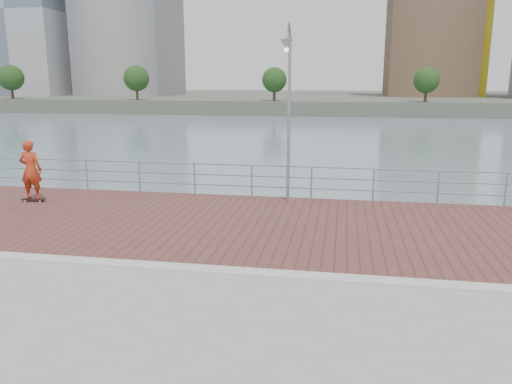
# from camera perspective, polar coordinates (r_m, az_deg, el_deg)

# --- Properties ---
(water) EXTENTS (400.00, 400.00, 0.00)m
(water) POSITION_cam_1_polar(r_m,az_deg,el_deg) (11.48, -1.82, -18.54)
(water) COLOR slate
(water) RESTS_ON ground
(brick_lane) EXTENTS (40.00, 6.80, 0.02)m
(brick_lane) POSITION_cam_1_polar(r_m,az_deg,el_deg) (13.93, 1.14, -3.76)
(brick_lane) COLOR brown
(brick_lane) RESTS_ON seawall
(curb) EXTENTS (40.00, 0.40, 0.06)m
(curb) POSITION_cam_1_polar(r_m,az_deg,el_deg) (10.58, -1.90, -9.09)
(curb) COLOR #B7B5AD
(curb) RESTS_ON seawall
(far_shore) EXTENTS (320.00, 95.00, 2.50)m
(far_shore) POSITION_cam_1_polar(r_m,az_deg,el_deg) (132.21, 9.24, 10.45)
(far_shore) COLOR #4C5142
(far_shore) RESTS_ON ground
(guardrail) EXTENTS (39.06, 0.06, 1.13)m
(guardrail) POSITION_cam_1_polar(r_m,az_deg,el_deg) (17.05, 2.91, 1.63)
(guardrail) COLOR #8C9EA8
(guardrail) RESTS_ON brick_lane
(street_lamp) EXTENTS (0.39, 1.15, 5.40)m
(street_lamp) POSITION_cam_1_polar(r_m,az_deg,el_deg) (15.81, 3.67, 12.23)
(street_lamp) COLOR gray
(street_lamp) RESTS_ON brick_lane
(skateboard) EXTENTS (0.80, 0.28, 0.09)m
(skateboard) POSITION_cam_1_polar(r_m,az_deg,el_deg) (18.10, -24.07, -0.77)
(skateboard) COLOR black
(skateboard) RESTS_ON brick_lane
(skateboarder) EXTENTS (0.76, 0.54, 1.96)m
(skateboarder) POSITION_cam_1_polar(r_m,az_deg,el_deg) (17.91, -24.36, 2.33)
(skateboarder) COLOR #B73418
(skateboarder) RESTS_ON skateboard
(shoreline_trees) EXTENTS (109.76, 4.81, 6.41)m
(shoreline_trees) POSITION_cam_1_polar(r_m,az_deg,el_deg) (87.35, 2.56, 12.84)
(shoreline_trees) COLOR #473323
(shoreline_trees) RESTS_ON far_shore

